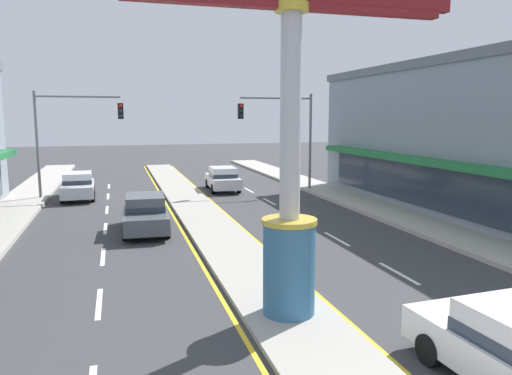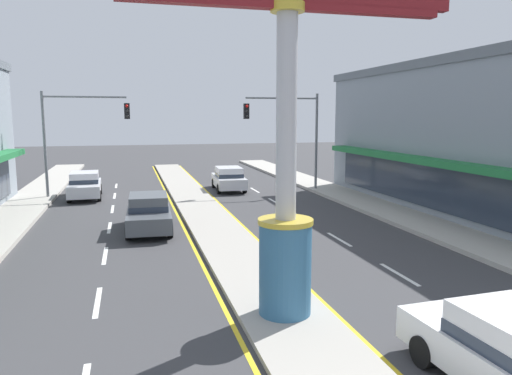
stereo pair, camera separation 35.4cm
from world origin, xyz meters
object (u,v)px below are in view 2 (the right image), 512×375
Objects in this scene: traffic_light_right_side at (290,125)px; district_sign at (287,117)px; traffic_light_left_side at (76,126)px; sedan_far_right_lane at (229,178)px; sedan_near_right_lane at (85,185)px; sedan_mid_left_lane at (149,212)px.

district_sign is at bearing -109.01° from traffic_light_right_side.
traffic_light_right_side is (12.69, -0.95, 0.00)m from traffic_light_left_side.
traffic_light_right_side is at bearing -26.73° from sedan_far_right_lane.
sedan_near_right_lane is 1.00× the size of sedan_mid_left_lane.
sedan_near_right_lane is 9.98m from sedan_mid_left_lane.
traffic_light_left_side is 12.73m from traffic_light_right_side.
sedan_mid_left_lane is (3.30, -9.42, 0.00)m from sedan_near_right_lane.
sedan_far_right_lane is 1.00× the size of sedan_mid_left_lane.
traffic_light_left_side reaches higher than sedan_far_right_lane.
district_sign reaches higher than traffic_light_left_side.
sedan_mid_left_lane is at bearing -118.41° from sedan_far_right_lane.
sedan_far_right_lane is (-3.59, 1.81, -3.46)m from traffic_light_right_side.
district_sign reaches higher than sedan_near_right_lane.
district_sign is 19.48m from traffic_light_right_side.
district_sign is at bearing -71.86° from traffic_light_left_side.
sedan_far_right_lane is 11.59m from sedan_mid_left_lane.
traffic_light_left_side is at bearing 108.14° from district_sign.
traffic_light_left_side is 1.42× the size of sedan_near_right_lane.
sedan_near_right_lane is (-12.41, 1.03, -3.46)m from traffic_light_right_side.
traffic_light_right_side reaches higher than sedan_mid_left_lane.
district_sign is at bearing -74.62° from sedan_mid_left_lane.
traffic_light_right_side is at bearing 42.66° from sedan_mid_left_lane.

